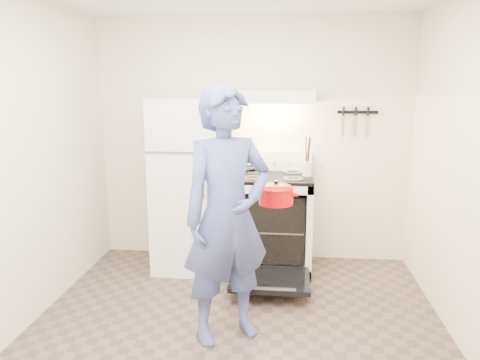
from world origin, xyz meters
name	(u,v)px	position (x,y,z in m)	size (l,w,h in m)	color
floor	(233,345)	(0.00, 0.00, 0.00)	(3.60, 3.60, 0.00)	brown
back_wall	(253,141)	(0.00, 1.80, 1.25)	(3.20, 0.02, 2.50)	beige
refrigerator	(192,184)	(-0.58, 1.45, 0.85)	(0.70, 0.70, 1.70)	white
stove_body	(273,224)	(0.23, 1.48, 0.46)	(0.76, 0.65, 0.92)	white
cooktop	(273,177)	(0.23, 1.48, 0.94)	(0.76, 0.65, 0.03)	black
backsplash	(274,161)	(0.23, 1.76, 1.05)	(0.76, 0.07, 0.20)	white
oven_door	(270,280)	(0.23, 0.88, 0.12)	(0.70, 0.54, 0.04)	black
oven_rack	(273,226)	(0.23, 1.48, 0.44)	(0.60, 0.52, 0.01)	slate
range_hood	(275,96)	(0.23, 1.55, 1.71)	(0.76, 0.50, 0.12)	white
knife_strip	(358,112)	(1.05, 1.79, 1.55)	(0.40, 0.02, 0.03)	black
pizza_stone	(271,223)	(0.21, 1.52, 0.45)	(0.36, 0.36, 0.02)	#896444
tea_kettle	(248,156)	(-0.03, 1.67, 1.10)	(0.25, 0.21, 0.31)	#B7B7BC
utensil_jar	(307,169)	(0.55, 1.35, 1.05)	(0.09, 0.09, 0.13)	silver
person	(227,216)	(-0.05, 0.14, 0.92)	(0.67, 0.44, 1.84)	#3C3C7B
dutch_oven	(276,196)	(0.28, 0.51, 0.98)	(0.34, 0.27, 0.22)	#CE0405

